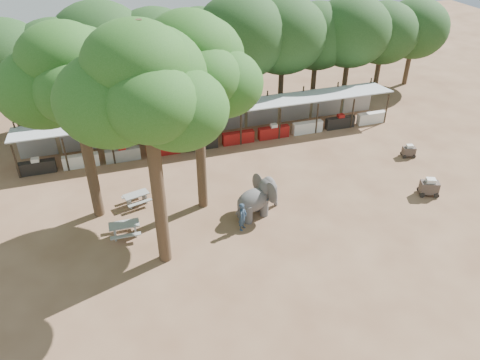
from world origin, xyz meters
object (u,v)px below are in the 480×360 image
object	(u,v)px
handler	(243,217)
picnic_table_far	(136,198)
cart_front	(429,187)
elephant	(258,198)
picnic_table_near	(125,228)
yard_tree_center	(143,88)
yard_tree_left	(70,79)
yard_tree_back	(193,66)
cart_back	(409,151)

from	to	relation	value
handler	picnic_table_far	world-z (taller)	handler
cart_front	elephant	bearing A→B (deg)	-165.45
elephant	picnic_table_near	world-z (taller)	elephant
yard_tree_center	elephant	size ratio (longest dim) A/B	3.97
yard_tree_left	yard_tree_back	xyz separation A→B (m)	(6.00, -1.00, 0.34)
yard_tree_back	handler	size ratio (longest dim) A/B	6.68
elephant	cart_front	world-z (taller)	elephant
yard_tree_left	yard_tree_center	size ratio (longest dim) A/B	0.92
handler	yard_tree_back	bearing A→B (deg)	71.32
yard_tree_center	yard_tree_back	distance (m)	5.04
yard_tree_left	picnic_table_far	world-z (taller)	yard_tree_left
picnic_table_near	picnic_table_far	size ratio (longest dim) A/B	0.94
yard_tree_back	elephant	xyz separation A→B (m)	(2.96, -2.00, -7.42)
yard_tree_left	yard_tree_back	distance (m)	6.09
cart_back	cart_front	bearing A→B (deg)	-96.82
yard_tree_left	yard_tree_center	world-z (taller)	yard_tree_center
picnic_table_far	cart_front	world-z (taller)	cart_front
cart_front	yard_tree_center	bearing A→B (deg)	-156.02
cart_front	cart_back	bearing A→B (deg)	91.31
yard_tree_left	cart_back	distance (m)	22.73
picnic_table_near	cart_back	xyz separation A→B (m)	(20.00, 2.84, -0.08)
yard_tree_back	elephant	distance (m)	8.23
picnic_table_far	yard_tree_center	bearing A→B (deg)	-97.84
yard_tree_left	cart_back	bearing A→B (deg)	0.35
cart_back	yard_tree_left	bearing A→B (deg)	-165.95
yard_tree_left	elephant	distance (m)	11.80
elephant	picnic_table_far	size ratio (longest dim) A/B	1.73
picnic_table_far	cart_back	distance (m)	19.00
elephant	yard_tree_left	bearing A→B (deg)	143.18
picnic_table_far	yard_tree_left	bearing A→B (deg)	167.89
picnic_table_near	yard_tree_left	bearing A→B (deg)	118.24
cart_front	cart_back	distance (m)	4.81
picnic_table_near	cart_back	bearing A→B (deg)	9.48
elephant	cart_back	size ratio (longest dim) A/B	2.87
yard_tree_left	picnic_table_far	size ratio (longest dim) A/B	6.27
yard_tree_center	elephant	xyz separation A→B (m)	(5.96, 2.00, -8.08)
yard_tree_back	picnic_table_near	xyz separation A→B (m)	(-4.63, -1.71, -8.01)
yard_tree_center	cart_back	world-z (taller)	yard_tree_center
cart_back	picnic_table_near	bearing A→B (deg)	-158.22
elephant	cart_front	size ratio (longest dim) A/B	2.18
yard_tree_back	cart_front	bearing A→B (deg)	-13.85
handler	elephant	bearing A→B (deg)	-6.68
yard_tree_center	picnic_table_far	bearing A→B (deg)	97.09
picnic_table_far	picnic_table_near	bearing A→B (deg)	-124.29
cart_back	elephant	bearing A→B (deg)	-152.13
yard_tree_back	picnic_table_far	world-z (taller)	yard_tree_back
yard_tree_left	cart_front	bearing A→B (deg)	-12.53
yard_tree_center	picnic_table_far	world-z (taller)	yard_tree_center
picnic_table_near	cart_front	xyz separation A→B (m)	(18.31, -1.66, 0.04)
yard_tree_back	cart_back	world-z (taller)	yard_tree_back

